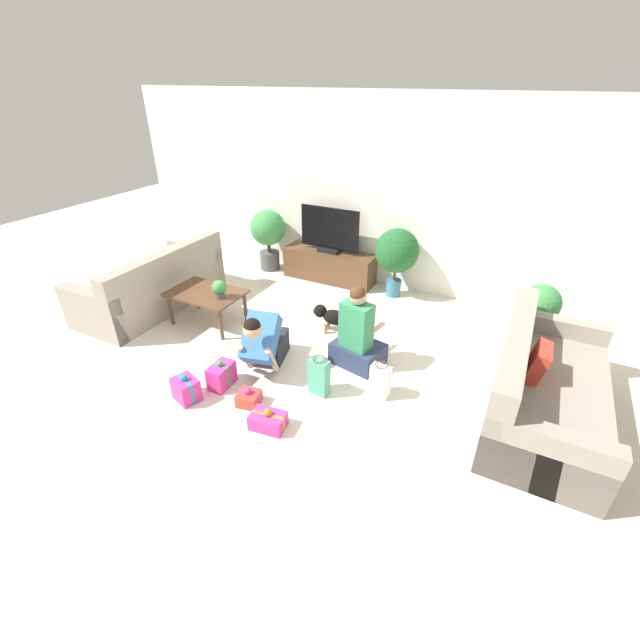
# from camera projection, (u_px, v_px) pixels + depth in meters

# --- Properties ---
(ground_plane) EXTENTS (16.00, 16.00, 0.00)m
(ground_plane) POSITION_uv_depth(u_px,v_px,m) (286.00, 374.00, 4.52)
(ground_plane) COLOR beige
(wall_back) EXTENTS (8.40, 0.06, 2.60)m
(wall_back) POSITION_uv_depth(u_px,v_px,m) (382.00, 196.00, 5.89)
(wall_back) COLOR white
(wall_back) RESTS_ON ground_plane
(sofa_left) EXTENTS (0.92, 1.96, 0.83)m
(sofa_left) POSITION_uv_depth(u_px,v_px,m) (154.00, 286.00, 5.73)
(sofa_left) COLOR gray
(sofa_left) RESTS_ON ground_plane
(sofa_right) EXTENTS (0.92, 1.96, 0.83)m
(sofa_right) POSITION_uv_depth(u_px,v_px,m) (542.00, 390.00, 3.86)
(sofa_right) COLOR gray
(sofa_right) RESTS_ON ground_plane
(coffee_table) EXTENTS (0.91, 0.60, 0.44)m
(coffee_table) POSITION_uv_depth(u_px,v_px,m) (206.00, 295.00, 5.27)
(coffee_table) COLOR brown
(coffee_table) RESTS_ON ground_plane
(tv_console) EXTENTS (1.40, 0.39, 0.46)m
(tv_console) POSITION_uv_depth(u_px,v_px,m) (329.00, 266.00, 6.49)
(tv_console) COLOR brown
(tv_console) RESTS_ON ground_plane
(tv) EXTENTS (0.92, 0.20, 0.66)m
(tv) POSITION_uv_depth(u_px,v_px,m) (330.00, 233.00, 6.23)
(tv) COLOR black
(tv) RESTS_ON tv_console
(potted_plant_back_left) EXTENTS (0.55, 0.55, 0.96)m
(potted_plant_back_left) POSITION_uv_depth(u_px,v_px,m) (268.00, 233.00, 6.68)
(potted_plant_back_left) COLOR #4C4C51
(potted_plant_back_left) RESTS_ON ground_plane
(potted_plant_back_right) EXTENTS (0.60, 0.60, 0.97)m
(potted_plant_back_right) POSITION_uv_depth(u_px,v_px,m) (397.00, 252.00, 5.82)
(potted_plant_back_right) COLOR #336B84
(potted_plant_back_right) RESTS_ON ground_plane
(potted_plant_corner_right) EXTENTS (0.44, 0.44, 0.73)m
(potted_plant_corner_right) POSITION_uv_depth(u_px,v_px,m) (539.00, 310.00, 4.87)
(potted_plant_corner_right) COLOR #A36042
(potted_plant_corner_right) RESTS_ON ground_plane
(person_kneeling) EXTENTS (0.50, 0.82, 0.77)m
(person_kneeling) POSITION_uv_depth(u_px,v_px,m) (265.00, 342.00, 4.46)
(person_kneeling) COLOR #23232D
(person_kneeling) RESTS_ON ground_plane
(person_sitting) EXTENTS (0.59, 0.55, 0.95)m
(person_sitting) POSITION_uv_depth(u_px,v_px,m) (358.00, 338.00, 4.53)
(person_sitting) COLOR #283351
(person_sitting) RESTS_ON ground_plane
(dog) EXTENTS (0.51, 0.19, 0.34)m
(dog) POSITION_uv_depth(u_px,v_px,m) (330.00, 316.00, 5.16)
(dog) COLOR black
(dog) RESTS_ON ground_plane
(gift_box_a) EXTENTS (0.19, 0.29, 0.30)m
(gift_box_a) POSITION_uv_depth(u_px,v_px,m) (222.00, 375.00, 4.30)
(gift_box_a) COLOR #CC3389
(gift_box_a) RESTS_ON ground_plane
(gift_box_b) EXTENTS (0.24, 0.23, 0.19)m
(gift_box_b) POSITION_uv_depth(u_px,v_px,m) (249.00, 398.00, 4.09)
(gift_box_b) COLOR red
(gift_box_b) RESTS_ON ground_plane
(gift_box_c) EXTENTS (0.30, 0.26, 0.29)m
(gift_box_c) POSITION_uv_depth(u_px,v_px,m) (186.00, 389.00, 4.12)
(gift_box_c) COLOR #CC3389
(gift_box_c) RESTS_ON ground_plane
(gift_box_d) EXTENTS (0.33, 0.25, 0.21)m
(gift_box_d) POSITION_uv_depth(u_px,v_px,m) (268.00, 420.00, 3.81)
(gift_box_d) COLOR #CC3389
(gift_box_d) RESTS_ON ground_plane
(gift_bag_a) EXTENTS (0.21, 0.14, 0.41)m
(gift_bag_a) POSITION_uv_depth(u_px,v_px,m) (319.00, 377.00, 4.17)
(gift_bag_a) COLOR #4CA384
(gift_bag_a) RESTS_ON ground_plane
(gift_bag_b) EXTENTS (0.20, 0.14, 0.37)m
(gift_bag_b) POSITION_uv_depth(u_px,v_px,m) (380.00, 381.00, 4.14)
(gift_bag_b) COLOR white
(gift_bag_b) RESTS_ON ground_plane
(tabletop_plant) EXTENTS (0.17, 0.17, 0.22)m
(tabletop_plant) POSITION_uv_depth(u_px,v_px,m) (219.00, 288.00, 5.05)
(tabletop_plant) COLOR #4C4C51
(tabletop_plant) RESTS_ON coffee_table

